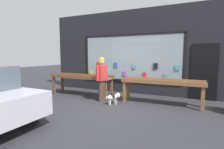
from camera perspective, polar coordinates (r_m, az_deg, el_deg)
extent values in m
plane|color=#2D2D33|center=(5.87, -2.10, -10.25)|extent=(40.00, 40.00, 0.00)
cube|color=black|center=(7.84, 5.96, 7.27)|extent=(7.79, 0.20, 3.63)
cube|color=#8C9EA8|center=(7.71, 5.88, 5.42)|extent=(4.40, 0.03, 1.99)
cube|color=black|center=(7.76, 5.96, 12.77)|extent=(4.48, 0.06, 0.08)
cube|color=black|center=(7.78, 5.80, -1.91)|extent=(4.48, 0.06, 0.08)
cube|color=black|center=(8.69, -8.03, 5.47)|extent=(0.08, 0.06, 1.99)
cube|color=black|center=(7.28, 22.53, 4.94)|extent=(0.08, 0.06, 1.99)
cube|color=yellow|center=(8.57, -6.89, 0.69)|extent=(0.15, 0.03, 0.20)
cube|color=red|center=(8.32, -4.40, 3.36)|extent=(0.16, 0.03, 0.25)
cube|color=#5999A5|center=(8.13, -1.48, 0.39)|extent=(0.15, 0.03, 0.21)
cube|color=#2659B2|center=(7.93, 1.17, 3.18)|extent=(0.15, 0.03, 0.22)
cube|color=#994CA5|center=(7.79, 4.03, 0.30)|extent=(0.14, 0.03, 0.21)
cube|color=#5999A5|center=(7.61, 7.24, 2.65)|extent=(0.15, 0.03, 0.20)
cube|color=red|center=(7.52, 10.55, -0.08)|extent=(0.14, 0.03, 0.20)
cube|color=black|center=(7.38, 14.04, 2.72)|extent=(0.17, 0.03, 0.24)
cube|color=#5999A5|center=(7.35, 17.11, -0.44)|extent=(0.12, 0.03, 0.19)
cube|color=#5999A5|center=(7.27, 20.60, 2.17)|extent=(0.17, 0.03, 0.20)
cube|color=black|center=(7.31, 27.85, 0.68)|extent=(0.90, 0.04, 2.10)
cube|color=brown|center=(7.99, -18.45, -3.44)|extent=(0.09, 0.09, 0.74)
cube|color=brown|center=(6.55, -2.22, -5.19)|extent=(0.09, 0.09, 0.74)
cube|color=brown|center=(8.38, -15.93, -2.92)|extent=(0.09, 0.09, 0.74)
cube|color=brown|center=(7.02, -0.21, -4.41)|extent=(0.09, 0.09, 0.74)
cube|color=brown|center=(7.35, -9.98, -0.95)|extent=(2.71, 0.71, 0.04)
cube|color=brown|center=(7.09, -11.47, -0.76)|extent=(2.71, 0.07, 0.12)
cube|color=brown|center=(7.61, -8.62, -0.24)|extent=(2.71, 0.07, 0.12)
cube|color=orange|center=(8.11, -17.01, -0.28)|extent=(0.14, 0.20, 0.02)
cube|color=#338C4C|center=(7.66, -14.73, -0.53)|extent=(0.19, 0.24, 0.03)
cube|color=#5999A5|center=(7.50, -11.29, -0.55)|extent=(0.17, 0.23, 0.03)
cube|color=silver|center=(7.24, -8.05, -0.80)|extent=(0.16, 0.22, 0.02)
cube|color=#5999A5|center=(6.93, -5.63, -1.08)|extent=(0.19, 0.23, 0.02)
cube|color=#994CA5|center=(6.72, -1.66, -1.21)|extent=(0.17, 0.21, 0.03)
cube|color=brown|center=(6.30, 4.08, -5.68)|extent=(0.09, 0.09, 0.73)
cube|color=brown|center=(5.92, 27.57, -7.15)|extent=(0.09, 0.09, 0.73)
cube|color=brown|center=(6.67, 5.31, -5.02)|extent=(0.09, 0.09, 0.73)
cube|color=brown|center=(6.31, 27.41, -6.34)|extent=(0.09, 0.09, 0.73)
cube|color=brown|center=(6.11, 15.85, -2.59)|extent=(2.71, 0.57, 0.04)
cube|color=brown|center=(5.85, 15.48, -2.36)|extent=(2.71, 0.07, 0.12)
cube|color=brown|center=(6.35, 16.23, -1.73)|extent=(2.71, 0.07, 0.12)
cube|color=#5999A5|center=(6.43, 5.02, -1.67)|extent=(0.18, 0.25, 0.02)
cube|color=silver|center=(6.19, 9.02, -2.02)|extent=(0.18, 0.22, 0.02)
cube|color=#2659B2|center=(6.27, 13.63, -1.98)|extent=(0.19, 0.25, 0.03)
cube|color=#338C4C|center=(6.00, 18.12, -2.51)|extent=(0.19, 0.24, 0.02)
cube|color=silver|center=(6.16, 22.79, -2.50)|extent=(0.19, 0.24, 0.02)
cube|color=#994CA5|center=(6.17, 26.81, -2.59)|extent=(0.16, 0.20, 0.03)
cylinder|color=#4C382D|center=(6.33, -3.70, -5.46)|extent=(0.14, 0.14, 0.77)
cylinder|color=#4C382D|center=(6.45, -2.97, -5.23)|extent=(0.14, 0.14, 0.77)
cube|color=red|center=(6.29, -3.37, 0.51)|extent=(0.25, 0.45, 0.54)
cylinder|color=red|center=(6.06, -4.78, 0.41)|extent=(0.09, 0.09, 0.52)
cylinder|color=red|center=(6.53, -2.07, 0.84)|extent=(0.09, 0.09, 0.52)
sphere|color=tan|center=(6.27, -3.40, 4.12)|extent=(0.21, 0.21, 0.21)
sphere|color=orange|center=(6.26, -3.40, 4.69)|extent=(0.20, 0.20, 0.20)
ellipsoid|color=white|center=(5.95, 0.09, -7.43)|extent=(0.36, 0.42, 0.19)
ellipsoid|color=black|center=(5.95, 0.09, -7.34)|extent=(0.29, 0.30, 0.19)
sphere|color=white|center=(6.06, 1.94, -6.82)|extent=(0.17, 0.17, 0.17)
cylinder|color=white|center=(5.84, -1.75, -7.42)|extent=(0.08, 0.09, 0.12)
cylinder|color=white|center=(6.01, 1.25, -9.02)|extent=(0.04, 0.04, 0.17)
cylinder|color=white|center=(6.09, 0.77, -8.82)|extent=(0.04, 0.04, 0.17)
cylinder|color=white|center=(5.90, -0.62, -9.32)|extent=(0.04, 0.04, 0.17)
cylinder|color=white|center=(5.98, -1.08, -9.11)|extent=(0.04, 0.04, 0.17)
cylinder|color=black|center=(4.95, -24.71, -10.33)|extent=(0.60, 0.19, 0.60)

